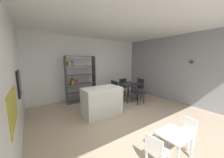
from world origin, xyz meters
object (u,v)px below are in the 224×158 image
at_px(dining_chair_island_side, 116,90).
at_px(child_chair_right, 187,131).
at_px(child_table, 174,137).
at_px(kitchen_island, 102,101).
at_px(dining_chair_near, 136,91).
at_px(open_bookshelf, 79,78).
at_px(dining_chair_window_side, 139,86).
at_px(dining_chair_far, 121,86).
at_px(built_in_oven, 19,83).
at_px(dining_table, 128,85).
at_px(child_chair_left, 156,151).

bearing_deg(dining_chair_island_side, child_chair_right, 173.77).
bearing_deg(child_table, child_chair_right, -0.19).
bearing_deg(kitchen_island, dining_chair_near, 6.11).
xyz_separation_m(kitchen_island, dining_chair_island_side, (1.09, 0.70, 0.10)).
height_order(open_bookshelf, dining_chair_window_side, open_bookshelf).
bearing_deg(dining_chair_far, dining_chair_near, 83.81).
xyz_separation_m(built_in_oven, dining_table, (3.89, 0.53, -0.58)).
distance_m(open_bookshelf, dining_chair_near, 2.48).
xyz_separation_m(kitchen_island, child_table, (0.19, -2.32, -0.06)).
xyz_separation_m(built_in_oven, child_chair_right, (2.83, -2.49, -0.92)).
bearing_deg(dining_chair_near, child_table, -122.49).
height_order(child_table, dining_chair_far, dining_chair_far).
height_order(kitchen_island, open_bookshelf, open_bookshelf).
bearing_deg(child_chair_right, dining_chair_island_side, 174.75).
distance_m(built_in_oven, dining_chair_near, 3.96).
bearing_deg(dining_chair_window_side, dining_table, -86.75).
distance_m(kitchen_island, dining_chair_window_side, 2.54).
xyz_separation_m(built_in_oven, open_bookshelf, (1.96, 1.49, -0.22)).
height_order(open_bookshelf, dining_chair_island_side, open_bookshelf).
bearing_deg(dining_table, child_table, -117.70).
height_order(kitchen_island, dining_chair_near, kitchen_island).
height_order(child_chair_left, dining_chair_island_side, dining_chair_island_side).
xyz_separation_m(dining_table, dining_chair_window_side, (0.67, -0.01, -0.12)).
distance_m(child_chair_right, dining_chair_far, 3.68).
height_order(kitchen_island, dining_table, kitchen_island).
xyz_separation_m(child_chair_left, child_chair_right, (1.05, 0.00, -0.03)).
distance_m(dining_chair_near, dining_chair_window_side, 0.84).
bearing_deg(built_in_oven, dining_chair_near, 0.27).
xyz_separation_m(child_table, child_chair_right, (0.52, -0.00, -0.06)).
bearing_deg(dining_table, child_chair_right, -109.35).
xyz_separation_m(child_table, child_chair_left, (-0.53, -0.01, -0.04)).
xyz_separation_m(open_bookshelf, dining_chair_far, (1.94, -0.46, -0.49)).
xyz_separation_m(child_chair_right, dining_chair_window_side, (1.73, 3.01, 0.22)).
relative_size(built_in_oven, dining_table, 0.64).
bearing_deg(dining_table, child_chair_left, -124.94).
xyz_separation_m(dining_chair_near, dining_chair_island_side, (-0.68, 0.51, 0.04)).
relative_size(open_bookshelf, dining_chair_far, 2.16).
relative_size(dining_chair_far, dining_chair_island_side, 0.97).
height_order(built_in_oven, child_table, built_in_oven).
distance_m(child_chair_left, child_chair_right, 1.05).
height_order(built_in_oven, dining_chair_window_side, built_in_oven).
xyz_separation_m(open_bookshelf, dining_chair_window_side, (2.60, -0.97, -0.48)).
relative_size(dining_chair_far, dining_chair_window_side, 1.01).
distance_m(built_in_oven, dining_table, 3.97).
bearing_deg(dining_chair_island_side, kitchen_island, 123.60).
distance_m(dining_chair_far, dining_chair_island_side, 0.85).
xyz_separation_m(child_chair_left, dining_chair_island_side, (1.43, 3.02, 0.20)).
distance_m(child_chair_left, dining_chair_island_side, 3.35).
distance_m(open_bookshelf, dining_chair_window_side, 2.82).
xyz_separation_m(dining_chair_far, dining_chair_island_side, (-0.69, -0.50, 0.01)).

